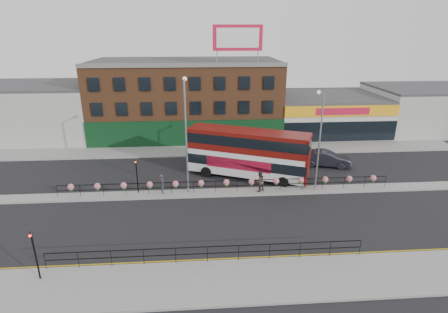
{
  "coord_description": "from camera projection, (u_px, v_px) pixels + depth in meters",
  "views": [
    {
      "loc": [
        -2.27,
        -28.82,
        14.11
      ],
      "look_at": [
        0.0,
        3.0,
        2.5
      ],
      "focal_mm": 28.0,
      "sensor_mm": 36.0,
      "label": 1
    }
  ],
  "objects": [
    {
      "name": "car",
      "position": [
        326.0,
        159.0,
        38.13
      ],
      "size": [
        4.45,
        6.12,
        1.72
      ],
      "primitive_type": "imported",
      "rotation": [
        0.0,
        0.0,
        1.31
      ],
      "color": "#24252E",
      "rests_on": "ground"
    },
    {
      "name": "lamp_column_west",
      "position": [
        186.0,
        127.0,
        30.07
      ],
      "size": [
        0.37,
        1.79,
        10.18
      ],
      "color": "gray",
      "rests_on": "median"
    },
    {
      "name": "median",
      "position": [
        226.0,
        192.0,
        31.97
      ],
      "size": [
        60.0,
        1.6,
        0.15
      ],
      "primitive_type": "cube",
      "color": "gray",
      "rests_on": "ground"
    },
    {
      "name": "north_pavement",
      "position": [
        219.0,
        150.0,
        43.22
      ],
      "size": [
        60.0,
        4.0,
        0.15
      ],
      "primitive_type": "cube",
      "color": "gray",
      "rests_on": "ground"
    },
    {
      "name": "billboard",
      "position": [
        238.0,
        38.0,
        41.7
      ],
      "size": [
        6.0,
        0.29,
        4.4
      ],
      "color": "red",
      "rests_on": "brick_building"
    },
    {
      "name": "yellow_line_outer",
      "position": [
        238.0,
        260.0,
        22.73
      ],
      "size": [
        60.0,
        0.1,
        0.01
      ],
      "primitive_type": "cube",
      "color": "gold",
      "rests_on": "ground"
    },
    {
      "name": "supermarket",
      "position": [
        325.0,
        113.0,
        50.81
      ],
      "size": [
        15.0,
        12.25,
        5.3
      ],
      "color": "silver",
      "rests_on": "ground"
    },
    {
      "name": "brick_building",
      "position": [
        187.0,
        98.0,
        48.68
      ],
      "size": [
        25.0,
        12.21,
        10.3
      ],
      "color": "brown",
      "rests_on": "ground"
    },
    {
      "name": "lamp_column_east",
      "position": [
        319.0,
        134.0,
        30.78
      ],
      "size": [
        0.32,
        1.57,
        8.95
      ],
      "color": "gray",
      "rests_on": "median"
    },
    {
      "name": "warehouse_east",
      "position": [
        422.0,
        108.0,
        51.72
      ],
      "size": [
        14.5,
        12.0,
        6.3
      ],
      "color": "#AAAAA5",
      "rests_on": "ground"
    },
    {
      "name": "yellow_line_inner",
      "position": [
        238.0,
        258.0,
        22.9
      ],
      "size": [
        60.0,
        0.1,
        0.01
      ],
      "primitive_type": "cube",
      "color": "gold",
      "rests_on": "ground"
    },
    {
      "name": "double_decker_bus",
      "position": [
        248.0,
        149.0,
        34.52
      ],
      "size": [
        12.18,
        7.38,
        4.88
      ],
      "color": "white",
      "rests_on": "ground"
    },
    {
      "name": "warehouse_west",
      "position": [
        39.0,
        111.0,
        47.87
      ],
      "size": [
        15.5,
        12.0,
        7.3
      ],
      "color": "#AAAAA5",
      "rests_on": "ground"
    },
    {
      "name": "traffic_light_median",
      "position": [
        136.0,
        169.0,
        30.98
      ],
      "size": [
        0.15,
        0.28,
        3.65
      ],
      "color": "black",
      "rests_on": "median"
    },
    {
      "name": "pedestrian_b",
      "position": [
        260.0,
        181.0,
        31.75
      ],
      "size": [
        1.66,
        1.65,
        1.98
      ],
      "primitive_type": "imported",
      "rotation": [
        0.0,
        0.0,
        3.74
      ],
      "color": "#3F2F28",
      "rests_on": "median"
    },
    {
      "name": "south_railing",
      "position": [
        207.0,
        251.0,
        22.07
      ],
      "size": [
        20.04,
        0.05,
        1.12
      ],
      "color": "black",
      "rests_on": "south_pavement"
    },
    {
      "name": "traffic_light_south",
      "position": [
        33.0,
        245.0,
        20.03
      ],
      "size": [
        0.15,
        0.28,
        3.65
      ],
      "color": "black",
      "rests_on": "south_pavement"
    },
    {
      "name": "south_pavement",
      "position": [
        242.0,
        281.0,
        20.72
      ],
      "size": [
        60.0,
        4.0,
        0.15
      ],
      "primitive_type": "cube",
      "color": "gray",
      "rests_on": "ground"
    },
    {
      "name": "ground",
      "position": [
        226.0,
        193.0,
        32.0
      ],
      "size": [
        120.0,
        120.0,
        0.0
      ],
      "primitive_type": "plane",
      "color": "black",
      "rests_on": "ground"
    },
    {
      "name": "pedestrian_a",
      "position": [
        162.0,
        184.0,
        31.39
      ],
      "size": [
        0.79,
        0.62,
        1.83
      ],
      "primitive_type": "imported",
      "rotation": [
        0.0,
        0.0,
        1.71
      ],
      "color": "#32333C",
      "rests_on": "median"
    },
    {
      "name": "median_railing",
      "position": [
        226.0,
        183.0,
        31.64
      ],
      "size": [
        30.04,
        0.56,
        1.23
      ],
      "color": "black",
      "rests_on": "median"
    }
  ]
}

